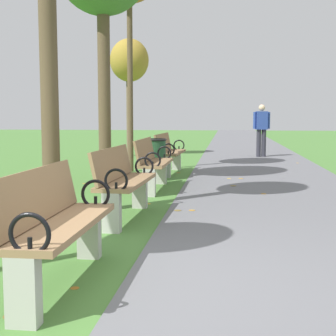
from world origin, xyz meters
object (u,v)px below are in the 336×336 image
object	(u,v)px
park_bench_4	(169,152)
trash_bin	(155,159)
pedestrian_walking	(261,128)
tree_5	(129,63)
park_bench_1	(55,223)
park_bench_2	(123,181)
park_bench_3	(153,162)

from	to	relation	value
park_bench_4	trash_bin	distance (m)	1.22
park_bench_4	pedestrian_walking	world-z (taller)	pedestrian_walking
tree_5	pedestrian_walking	bearing A→B (deg)	-1.29
park_bench_1	pedestrian_walking	size ratio (longest dim) A/B	0.99
park_bench_1	park_bench_4	world-z (taller)	same
park_bench_2	trash_bin	world-z (taller)	park_bench_2
park_bench_4	tree_5	world-z (taller)	tree_5
park_bench_1	trash_bin	xyz separation A→B (m)	(-0.15, 6.17, -0.06)
park_bench_1	park_bench_3	xyz separation A→B (m)	(-0.00, 4.92, 0.00)
park_bench_1	tree_5	bearing A→B (deg)	98.62
park_bench_4	tree_5	bearing A→B (deg)	111.30
tree_5	trash_bin	world-z (taller)	tree_5
park_bench_1	trash_bin	distance (m)	6.17
pedestrian_walking	tree_5	bearing A→B (deg)	178.71
park_bench_4	pedestrian_walking	bearing A→B (deg)	62.98
park_bench_2	tree_5	xyz separation A→B (m)	(-1.83, 9.62, 2.47)
park_bench_3	trash_bin	size ratio (longest dim) A/B	1.91
park_bench_1	park_bench_2	size ratio (longest dim) A/B	0.99
park_bench_1	park_bench_4	distance (m)	7.38
tree_5	pedestrian_walking	size ratio (longest dim) A/B	2.30
park_bench_1	park_bench_3	bearing A→B (deg)	90.00
tree_5	trash_bin	size ratio (longest dim) A/B	4.44
park_bench_2	pedestrian_walking	distance (m)	9.82
park_bench_3	pedestrian_walking	bearing A→B (deg)	71.62
park_bench_4	pedestrian_walking	xyz separation A→B (m)	(2.35, 4.61, 0.44)
park_bench_3	park_bench_1	bearing A→B (deg)	-90.00
park_bench_4	tree_5	size ratio (longest dim) A/B	0.43
park_bench_3	park_bench_4	bearing A→B (deg)	90.00
park_bench_2	trash_bin	xyz separation A→B (m)	(-0.15, 3.71, -0.06)
park_bench_1	park_bench_2	world-z (taller)	same
park_bench_2	trash_bin	distance (m)	3.71
park_bench_2	tree_5	bearing A→B (deg)	100.79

